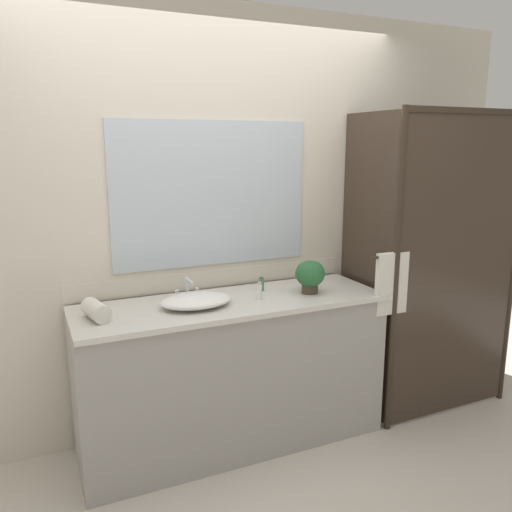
{
  "coord_description": "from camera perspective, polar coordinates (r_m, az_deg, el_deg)",
  "views": [
    {
      "loc": [
        -1.06,
        -2.67,
        1.78
      ],
      "look_at": [
        0.15,
        0.0,
        1.15
      ],
      "focal_mm": 36.33,
      "sensor_mm": 36.0,
      "label": 1
    }
  ],
  "objects": [
    {
      "name": "amenity_bottle_shampoo",
      "position": [
        3.19,
        0.6,
        -3.11
      ],
      "size": [
        0.03,
        0.03,
        0.09
      ],
      "color": "#4C7056",
      "rests_on": "vanity_cabinet"
    },
    {
      "name": "wall_back_with_mirror",
      "position": [
        3.23,
        -4.96,
        3.6
      ],
      "size": [
        4.4,
        0.06,
        2.6
      ],
      "color": "beige",
      "rests_on": "ground_plane"
    },
    {
      "name": "shower_enclosure",
      "position": [
        3.49,
        18.39,
        -1.0
      ],
      "size": [
        1.2,
        0.59,
        2.0
      ],
      "color": "#2D2319",
      "rests_on": "ground_plane"
    },
    {
      "name": "ground_plane",
      "position": [
        3.38,
        -2.46,
        -19.67
      ],
      "size": [
        8.0,
        8.0,
        0.0
      ],
      "primitive_type": "plane",
      "color": "beige"
    },
    {
      "name": "sink_basin",
      "position": [
        2.9,
        -6.62,
        -4.88
      ],
      "size": [
        0.4,
        0.28,
        0.07
      ],
      "primitive_type": "ellipsoid",
      "color": "white",
      "rests_on": "vanity_cabinet"
    },
    {
      "name": "vanity_cabinet",
      "position": [
        3.17,
        -2.6,
        -12.65
      ],
      "size": [
        1.8,
        0.58,
        0.9
      ],
      "color": "#9E9993",
      "rests_on": "ground_plane"
    },
    {
      "name": "potted_plant",
      "position": [
        3.14,
        5.97,
        -2.09
      ],
      "size": [
        0.18,
        0.18,
        0.2
      ],
      "color": "#473828",
      "rests_on": "vanity_cabinet"
    },
    {
      "name": "rolled_towel_near_edge",
      "position": [
        2.8,
        -17.19,
        -5.74
      ],
      "size": [
        0.14,
        0.21,
        0.1
      ],
      "primitive_type": "cylinder",
      "rotation": [
        1.57,
        0.0,
        0.22
      ],
      "color": "silver",
      "rests_on": "vanity_cabinet"
    },
    {
      "name": "faucet",
      "position": [
        3.04,
        -7.56,
        -3.92
      ],
      "size": [
        0.17,
        0.14,
        0.13
      ],
      "color": "silver",
      "rests_on": "vanity_cabinet"
    },
    {
      "name": "amenity_bottle_body_wash",
      "position": [
        3.01,
        0.41,
        -3.88
      ],
      "size": [
        0.02,
        0.02,
        0.1
      ],
      "color": "white",
      "rests_on": "vanity_cabinet"
    }
  ]
}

